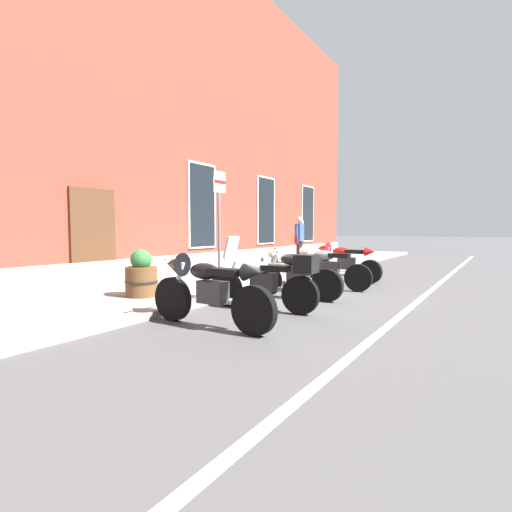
% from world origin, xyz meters
% --- Properties ---
extents(ground_plane, '(140.00, 140.00, 0.00)m').
position_xyz_m(ground_plane, '(0.00, 0.00, 0.00)').
color(ground_plane, '#424244').
extents(sidewalk, '(31.71, 3.07, 0.12)m').
position_xyz_m(sidewalk, '(0.00, 1.53, 0.06)').
color(sidewalk, slate).
rests_on(sidewalk, ground_plane).
extents(lane_stripe, '(31.71, 0.12, 0.01)m').
position_xyz_m(lane_stripe, '(0.00, -3.20, 0.00)').
color(lane_stripe, silver).
rests_on(lane_stripe, ground_plane).
extents(brick_pub_facade, '(25.71, 6.66, 9.87)m').
position_xyz_m(brick_pub_facade, '(0.00, 6.34, 4.93)').
color(brick_pub_facade, brown).
rests_on(brick_pub_facade, ground_plane).
extents(motorcycle_black_sport, '(0.62, 2.20, 1.06)m').
position_xyz_m(motorcycle_black_sport, '(-2.83, -0.98, 0.57)').
color(motorcycle_black_sport, black).
rests_on(motorcycle_black_sport, ground_plane).
extents(motorcycle_silver_touring, '(0.62, 2.12, 1.29)m').
position_xyz_m(motorcycle_silver_touring, '(-1.40, -1.16, 0.54)').
color(motorcycle_silver_touring, black).
rests_on(motorcycle_silver_touring, ground_plane).
extents(motorcycle_black_naked, '(0.62, 2.00, 0.98)m').
position_xyz_m(motorcycle_black_naked, '(-0.05, -1.02, 0.49)').
color(motorcycle_black_naked, black).
rests_on(motorcycle_black_naked, ground_plane).
extents(motorcycle_grey_naked, '(0.62, 2.07, 0.99)m').
position_xyz_m(motorcycle_grey_naked, '(1.43, -1.09, 0.49)').
color(motorcycle_grey_naked, black).
rests_on(motorcycle_grey_naked, ground_plane).
extents(motorcycle_red_sport, '(0.62, 2.06, 1.05)m').
position_xyz_m(motorcycle_red_sport, '(3.05, -0.87, 0.57)').
color(motorcycle_red_sport, black).
rests_on(motorcycle_red_sport, ground_plane).
extents(pedestrian_blue_top, '(0.66, 0.23, 1.72)m').
position_xyz_m(pedestrian_blue_top, '(5.33, 1.55, 1.09)').
color(pedestrian_blue_top, black).
rests_on(pedestrian_blue_top, sidewalk).
extents(pedestrian_striped_shirt, '(0.60, 0.42, 1.65)m').
position_xyz_m(pedestrian_striped_shirt, '(6.21, 1.92, 1.05)').
color(pedestrian_striped_shirt, '#1E1E4C').
rests_on(pedestrian_striped_shirt, sidewalk).
extents(parking_sign, '(0.36, 0.07, 2.54)m').
position_xyz_m(parking_sign, '(-0.53, 0.56, 1.76)').
color(parking_sign, '#4C4C51').
rests_on(parking_sign, sidewalk).
extents(barrel_planter, '(0.63, 0.63, 0.91)m').
position_xyz_m(barrel_planter, '(-2.04, 1.28, 0.50)').
color(barrel_planter, brown).
rests_on(barrel_planter, sidewalk).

